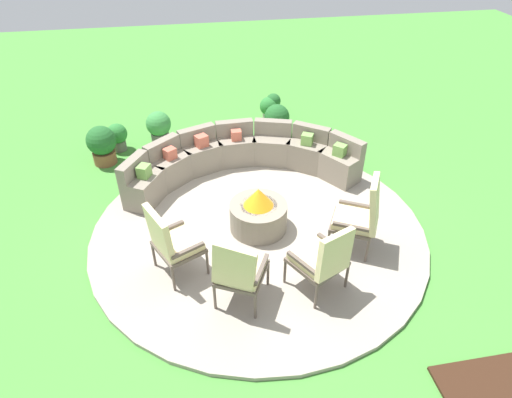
{
  "coord_description": "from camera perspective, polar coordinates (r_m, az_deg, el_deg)",
  "views": [
    {
      "loc": [
        -0.93,
        -5.02,
        4.32
      ],
      "look_at": [
        0.0,
        0.2,
        0.45
      ],
      "focal_mm": 30.88,
      "sensor_mm": 36.0,
      "label": 1
    }
  ],
  "objects": [
    {
      "name": "lounge_chair_back_right",
      "position": [
        6.13,
        13.47,
        -1.96
      ],
      "size": [
        0.79,
        0.8,
        1.16
      ],
      "rotation": [
        0.0,
        0.0,
        7.36
      ],
      "color": "brown",
      "rests_on": "patio_circle"
    },
    {
      "name": "potted_plant_2",
      "position": [
        8.98,
        -17.51,
        7.81
      ],
      "size": [
        0.39,
        0.39,
        0.55
      ],
      "color": "#605B56",
      "rests_on": "ground_plane"
    },
    {
      "name": "ground_plane",
      "position": [
        6.69,
        0.3,
        -4.11
      ],
      "size": [
        24.0,
        24.0,
        0.0
      ],
      "primitive_type": "plane",
      "color": "#478C38"
    },
    {
      "name": "patio_circle",
      "position": [
        6.67,
        0.3,
        -3.91
      ],
      "size": [
        4.96,
        4.96,
        0.06
      ],
      "primitive_type": "cylinder",
      "color": "#9E9384",
      "rests_on": "ground_plane"
    },
    {
      "name": "lounge_chair_front_right",
      "position": [
        5.23,
        -2.2,
        -9.14
      ],
      "size": [
        0.76,
        0.8,
        1.08
      ],
      "rotation": [
        0.0,
        0.0,
        5.82
      ],
      "color": "brown",
      "rests_on": "patio_circle"
    },
    {
      "name": "potted_plant_0",
      "position": [
        9.64,
        1.68,
        11.65
      ],
      "size": [
        0.39,
        0.39,
        0.57
      ],
      "color": "#A89E8E",
      "rests_on": "ground_plane"
    },
    {
      "name": "lounge_chair_front_left",
      "position": [
        5.69,
        -10.92,
        -5.31
      ],
      "size": [
        0.75,
        0.77,
        1.07
      ],
      "rotation": [
        0.0,
        0.0,
        5.17
      ],
      "color": "brown",
      "rests_on": "patio_circle"
    },
    {
      "name": "potted_plant_3",
      "position": [
        8.57,
        -19.33,
        6.73
      ],
      "size": [
        0.53,
        0.53,
        0.73
      ],
      "color": "brown",
      "rests_on": "ground_plane"
    },
    {
      "name": "lounge_chair_back_left",
      "position": [
        5.45,
        8.68,
        -7.55
      ],
      "size": [
        0.8,
        0.83,
        1.02
      ],
      "rotation": [
        0.0,
        0.0,
        6.8
      ],
      "color": "brown",
      "rests_on": "patio_circle"
    },
    {
      "name": "potted_plant_4",
      "position": [
        9.08,
        2.71,
        10.24
      ],
      "size": [
        0.51,
        0.51,
        0.67
      ],
      "color": "#605B56",
      "rests_on": "ground_plane"
    },
    {
      "name": "potted_plant_1",
      "position": [
        9.7,
        2.25,
        11.9
      ],
      "size": [
        0.31,
        0.31,
        0.63
      ],
      "color": "#A89E8E",
      "rests_on": "ground_plane"
    },
    {
      "name": "curved_stone_bench",
      "position": [
        7.7,
        -2.11,
        5.3
      ],
      "size": [
        4.02,
        1.6,
        0.77
      ],
      "color": "gray",
      "rests_on": "patio_circle"
    },
    {
      "name": "fire_pit",
      "position": [
        6.48,
        0.31,
        -1.86
      ],
      "size": [
        0.85,
        0.85,
        0.71
      ],
      "color": "gray",
      "rests_on": "patio_circle"
    },
    {
      "name": "potted_plant_5",
      "position": [
        8.84,
        -12.45,
        9.0
      ],
      "size": [
        0.48,
        0.48,
        0.73
      ],
      "color": "#605B56",
      "rests_on": "ground_plane"
    }
  ]
}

